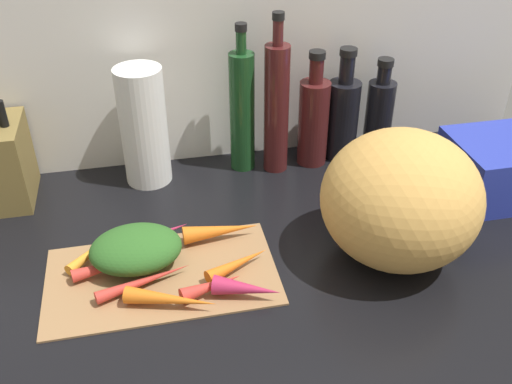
% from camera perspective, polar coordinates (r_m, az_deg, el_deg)
% --- Properties ---
extents(ground_plane, '(1.70, 0.80, 0.03)m').
position_cam_1_polar(ground_plane, '(1.13, -4.69, -6.61)').
color(ground_plane, black).
extents(wall_back, '(1.70, 0.03, 0.60)m').
position_cam_1_polar(wall_back, '(1.32, -7.80, 14.97)').
color(wall_back, silver).
rests_on(wall_back, ground_plane).
extents(cutting_board, '(0.42, 0.24, 0.01)m').
position_cam_1_polar(cutting_board, '(1.08, -9.22, -8.07)').
color(cutting_board, '#997047').
rests_on(cutting_board, ground_plane).
extents(carrot_0, '(0.17, 0.09, 0.03)m').
position_cam_1_polar(carrot_0, '(1.14, -10.61, -4.52)').
color(carrot_0, '#B2264C').
rests_on(carrot_0, cutting_board).
extents(carrot_1, '(0.16, 0.06, 0.02)m').
position_cam_1_polar(carrot_1, '(1.10, -13.72, -6.92)').
color(carrot_1, red).
rests_on(carrot_1, cutting_board).
extents(carrot_2, '(0.10, 0.11, 0.02)m').
position_cam_1_polar(carrot_2, '(1.14, -15.81, -5.64)').
color(carrot_2, orange).
rests_on(carrot_2, cutting_board).
extents(carrot_3, '(0.12, 0.06, 0.03)m').
position_cam_1_polar(carrot_3, '(1.02, -4.39, -9.18)').
color(carrot_3, red).
rests_on(carrot_3, cutting_board).
extents(carrot_4, '(0.12, 0.08, 0.03)m').
position_cam_1_polar(carrot_4, '(1.01, -0.91, -9.47)').
color(carrot_4, '#B2264C').
rests_on(carrot_4, cutting_board).
extents(carrot_5, '(0.17, 0.07, 0.02)m').
position_cam_1_polar(carrot_5, '(1.05, -10.92, -8.59)').
color(carrot_5, red).
rests_on(carrot_5, cutting_board).
extents(carrot_6, '(0.16, 0.08, 0.03)m').
position_cam_1_polar(carrot_6, '(1.00, -8.36, -10.39)').
color(carrot_6, orange).
rests_on(carrot_6, cutting_board).
extents(carrot_7, '(0.15, 0.04, 0.04)m').
position_cam_1_polar(carrot_7, '(1.14, -3.47, -3.80)').
color(carrot_7, orange).
rests_on(carrot_7, cutting_board).
extents(carrot_8, '(0.13, 0.08, 0.03)m').
position_cam_1_polar(carrot_8, '(1.07, -1.79, -7.02)').
color(carrot_8, orange).
rests_on(carrot_8, cutting_board).
extents(carrot_greens_pile, '(0.17, 0.13, 0.07)m').
position_cam_1_polar(carrot_greens_pile, '(1.08, -11.72, -5.50)').
color(carrot_greens_pile, '#2D6023').
rests_on(carrot_greens_pile, cutting_board).
extents(winter_squash, '(0.29, 0.29, 0.25)m').
position_cam_1_polar(winter_squash, '(1.08, 14.02, -0.70)').
color(winter_squash, gold).
rests_on(winter_squash, ground_plane).
extents(paper_towel_roll, '(0.10, 0.10, 0.27)m').
position_cam_1_polar(paper_towel_roll, '(1.30, -10.97, 6.31)').
color(paper_towel_roll, white).
rests_on(paper_towel_roll, ground_plane).
extents(bottle_0, '(0.06, 0.06, 0.34)m').
position_cam_1_polar(bottle_0, '(1.32, -1.37, 8.03)').
color(bottle_0, '#19421E').
rests_on(bottle_0, ground_plane).
extents(bottle_1, '(0.06, 0.06, 0.37)m').
position_cam_1_polar(bottle_1, '(1.31, 2.02, 8.33)').
color(bottle_1, '#471919').
rests_on(bottle_1, ground_plane).
extents(bottle_2, '(0.07, 0.07, 0.27)m').
position_cam_1_polar(bottle_2, '(1.36, 5.66, 7.12)').
color(bottle_2, '#471919').
rests_on(bottle_2, ground_plane).
extents(bottle_3, '(0.08, 0.08, 0.27)m').
position_cam_1_polar(bottle_3, '(1.39, 8.51, 7.41)').
color(bottle_3, black).
rests_on(bottle_3, ground_plane).
extents(bottle_4, '(0.07, 0.07, 0.24)m').
position_cam_1_polar(bottle_4, '(1.42, 11.98, 7.36)').
color(bottle_4, black).
rests_on(bottle_4, ground_plane).
extents(dish_rack, '(0.24, 0.19, 0.13)m').
position_cam_1_polar(dish_rack, '(1.37, 23.37, 2.31)').
color(dish_rack, '#2838AD').
rests_on(dish_rack, ground_plane).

